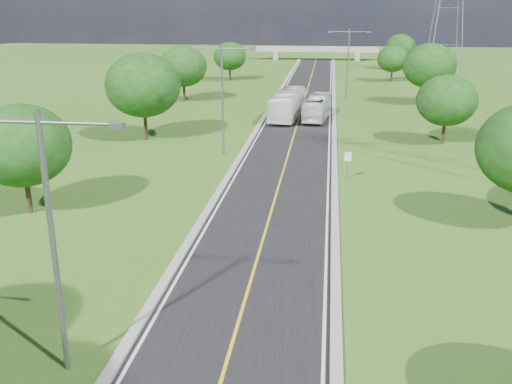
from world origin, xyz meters
TOP-DOWN VIEW (x-y plane):
  - ground at (0.00, 60.00)m, footprint 260.00×260.00m
  - road at (0.00, 66.00)m, footprint 8.00×150.00m
  - curb_left at (-4.25, 66.00)m, footprint 0.50×150.00m
  - curb_right at (4.25, 66.00)m, footprint 0.50×150.00m
  - speed_limit_sign at (5.20, 37.98)m, footprint 0.55×0.09m
  - overpass at (0.00, 140.00)m, footprint 30.00×3.00m
  - streetlight_near_left at (-6.00, 12.00)m, footprint 5.90×0.25m
  - streetlight_mid_left at (-6.00, 45.00)m, footprint 5.90×0.25m
  - streetlight_far_right at (6.00, 78.00)m, footprint 5.90×0.25m
  - power_tower_far at (26.00, 115.00)m, footprint 9.00×6.40m
  - tree_lb at (-16.00, 28.00)m, footprint 6.30×6.30m
  - tree_lc at (-15.00, 50.00)m, footprint 7.56×7.56m
  - tree_ld at (-17.00, 74.00)m, footprint 6.72×6.72m
  - tree_le at (-14.50, 98.00)m, footprint 5.88×5.88m
  - tree_rc at (15.00, 52.00)m, footprint 5.88×5.88m
  - tree_rd at (17.00, 76.00)m, footprint 7.14×7.14m
  - tree_re at (14.50, 100.00)m, footprint 5.46×5.46m
  - tree_rf at (18.00, 120.00)m, footprint 6.30×6.30m
  - bus_outbound at (2.19, 63.09)m, footprint 3.33×10.17m
  - bus_inbound at (-1.41, 63.36)m, footprint 3.81×12.21m

SIDE VIEW (x-z plane):
  - ground at x=0.00m, z-range 0.00..0.00m
  - road at x=0.00m, z-range 0.00..0.06m
  - curb_left at x=-4.25m, z-range 0.00..0.22m
  - curb_right at x=4.25m, z-range 0.00..0.22m
  - bus_outbound at x=2.19m, z-range 0.06..2.84m
  - speed_limit_sign at x=5.20m, z-range 0.40..2.80m
  - bus_inbound at x=-1.41m, z-range 0.06..3.41m
  - overpass at x=0.00m, z-range 0.81..4.01m
  - tree_re at x=14.50m, z-range 0.85..7.20m
  - tree_le at x=-14.50m, z-range 0.91..7.75m
  - tree_rc at x=15.00m, z-range 0.91..7.75m
  - tree_lb at x=-16.00m, z-range 0.98..8.31m
  - tree_rf at x=18.00m, z-range 0.98..8.31m
  - tree_ld at x=-17.00m, z-range 1.05..8.86m
  - tree_rd at x=17.00m, z-range 1.11..9.42m
  - tree_lc at x=-15.00m, z-range 1.18..9.97m
  - streetlight_near_left at x=-6.00m, z-range 0.94..10.94m
  - streetlight_mid_left at x=-6.00m, z-range 0.94..10.94m
  - streetlight_far_right at x=6.00m, z-range 0.94..10.94m
  - power_tower_far at x=26.00m, z-range 0.01..28.01m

